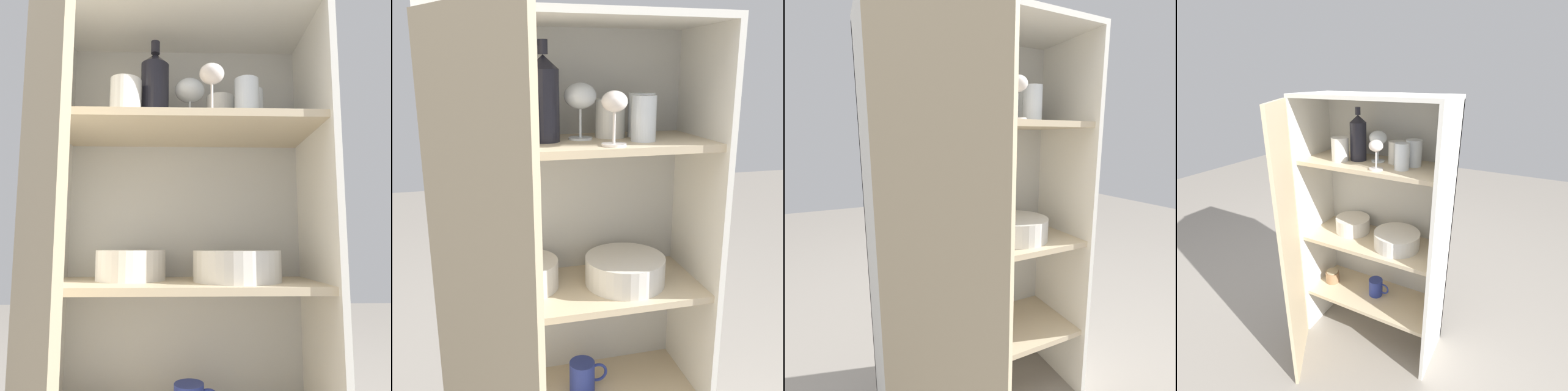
% 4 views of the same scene
% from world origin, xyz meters
% --- Properties ---
extents(cupboard_back_panel, '(0.74, 0.02, 1.36)m').
position_xyz_m(cupboard_back_panel, '(0.00, 0.31, 0.68)').
color(cupboard_back_panel, silver).
rests_on(cupboard_back_panel, ground_plane).
extents(cupboard_side_left, '(0.02, 0.33, 1.36)m').
position_xyz_m(cupboard_side_left, '(-0.36, 0.15, 0.68)').
color(cupboard_side_left, white).
rests_on(cupboard_side_left, ground_plane).
extents(cupboard_side_right, '(0.02, 0.33, 1.36)m').
position_xyz_m(cupboard_side_right, '(0.36, 0.15, 0.68)').
color(cupboard_side_right, white).
rests_on(cupboard_side_right, ground_plane).
extents(cupboard_top_panel, '(0.74, 0.33, 0.02)m').
position_xyz_m(cupboard_top_panel, '(0.00, 0.15, 1.36)').
color(cupboard_top_panel, white).
rests_on(cupboard_top_panel, cupboard_side_left).
extents(shelf_board_middle, '(0.70, 0.30, 0.02)m').
position_xyz_m(shelf_board_middle, '(0.00, 0.15, 0.63)').
color(shelf_board_middle, beige).
extents(shelf_board_upper, '(0.70, 0.30, 0.02)m').
position_xyz_m(shelf_board_upper, '(0.00, 0.15, 1.05)').
color(shelf_board_upper, beige).
extents(cupboard_door, '(0.21, 0.32, 1.36)m').
position_xyz_m(cupboard_door, '(-0.27, -0.17, 0.68)').
color(cupboard_door, tan).
rests_on(cupboard_door, ground_plane).
extents(tumbler_glass_0, '(0.07, 0.07, 0.12)m').
position_xyz_m(tumbler_glass_0, '(0.17, 0.11, 1.12)').
color(tumbler_glass_0, white).
rests_on(tumbler_glass_0, shelf_board_upper).
extents(tumbler_glass_1, '(0.08, 0.08, 0.11)m').
position_xyz_m(tumbler_glass_1, '(-0.16, 0.11, 1.12)').
color(tumbler_glass_1, white).
rests_on(tumbler_glass_1, shelf_board_upper).
extents(tumbler_glass_2, '(0.08, 0.08, 0.10)m').
position_xyz_m(tumbler_glass_2, '(0.10, 0.20, 1.11)').
color(tumbler_glass_2, white).
rests_on(tumbler_glass_2, shelf_board_upper).
extents(tumbler_glass_3, '(0.08, 0.08, 0.12)m').
position_xyz_m(tumbler_glass_3, '(0.19, 0.19, 1.12)').
color(tumbler_glass_3, white).
rests_on(tumbler_glass_3, shelf_board_upper).
extents(tumbler_glass_4, '(0.08, 0.08, 0.12)m').
position_xyz_m(tumbler_glass_4, '(-0.13, 0.24, 1.12)').
color(tumbler_glass_4, silver).
rests_on(tumbler_glass_4, shelf_board_upper).
extents(wine_glass_0, '(0.06, 0.06, 0.13)m').
position_xyz_m(wine_glass_0, '(0.07, 0.05, 1.16)').
color(wine_glass_0, silver).
rests_on(wine_glass_0, shelf_board_upper).
extents(wine_glass_1, '(0.09, 0.09, 0.15)m').
position_xyz_m(wine_glass_1, '(0.01, 0.17, 1.17)').
color(wine_glass_1, white).
rests_on(wine_glass_1, shelf_board_upper).
extents(wine_bottle, '(0.08, 0.08, 0.25)m').
position_xyz_m(wine_bottle, '(-0.09, 0.16, 1.17)').
color(wine_bottle, black).
rests_on(wine_bottle, shelf_board_upper).
extents(plate_stack_white, '(0.23, 0.23, 0.08)m').
position_xyz_m(plate_stack_white, '(0.14, 0.14, 0.68)').
color(plate_stack_white, silver).
rests_on(plate_stack_white, shelf_board_middle).
extents(mixing_bowl_large, '(0.19, 0.19, 0.08)m').
position_xyz_m(mixing_bowl_large, '(-0.15, 0.19, 0.68)').
color(mixing_bowl_large, silver).
rests_on(mixing_bowl_large, shelf_board_middle).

